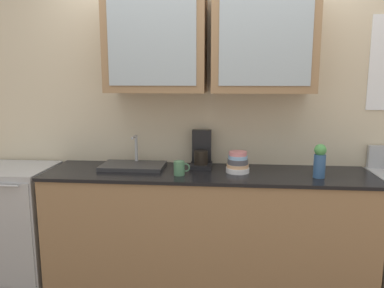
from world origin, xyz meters
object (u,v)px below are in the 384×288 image
(vase, at_px, (320,161))
(sink_faucet, at_px, (133,165))
(bowl_stack, at_px, (238,163))
(coffee_maker, at_px, (201,153))
(dishwasher, at_px, (15,222))
(cup_near_sink, at_px, (180,168))

(vase, bearing_deg, sink_faucet, 173.42)
(bowl_stack, relative_size, vase, 0.72)
(bowl_stack, relative_size, coffee_maker, 0.61)
(vase, xyz_separation_m, dishwasher, (-2.36, 0.08, -0.58))
(sink_faucet, height_order, dishwasher, sink_faucet)
(vase, height_order, dishwasher, vase)
(sink_faucet, distance_m, coffee_maker, 0.55)
(bowl_stack, bearing_deg, sink_faucet, 175.42)
(bowl_stack, xyz_separation_m, cup_near_sink, (-0.42, -0.12, -0.02))
(coffee_maker, bearing_deg, bowl_stack, -29.52)
(vase, height_order, coffee_maker, coffee_maker)
(bowl_stack, distance_m, vase, 0.58)
(sink_faucet, relative_size, bowl_stack, 2.81)
(coffee_maker, bearing_deg, vase, -16.62)
(sink_faucet, relative_size, dishwasher, 0.54)
(vase, height_order, cup_near_sink, vase)
(dishwasher, relative_size, coffee_maker, 3.14)
(cup_near_sink, relative_size, dishwasher, 0.13)
(cup_near_sink, bearing_deg, sink_faucet, 154.68)
(dishwasher, distance_m, coffee_maker, 1.62)
(sink_faucet, bearing_deg, coffee_maker, 10.18)
(bowl_stack, bearing_deg, cup_near_sink, -164.11)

